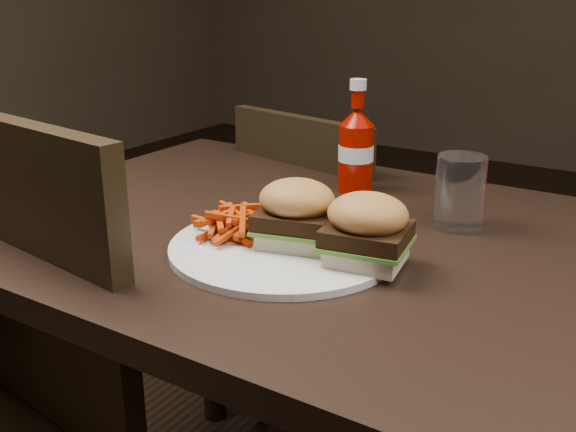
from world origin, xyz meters
The scene contains 8 objects.
dining_table centered at (0.00, 0.00, 0.73)m, with size 1.20×0.80×0.04m, color black.
chair_far centered at (-0.23, 0.50, 0.43)m, with size 0.39×0.39×0.04m, color black.
plate centered at (-0.03, -0.10, 0.76)m, with size 0.33×0.33×0.01m, color white.
sandwich_half_a centered at (-0.01, -0.09, 0.77)m, with size 0.10×0.09×0.03m, color beige.
sandwich_half_b centered at (0.10, -0.09, 0.77)m, with size 0.10×0.09×0.03m, color beige.
fries_pile centered at (-0.10, -0.11, 0.78)m, with size 0.11×0.11×0.04m, color #AB3702, non-canonical shape.
ketchup_bottle centered at (-0.08, 0.22, 0.81)m, with size 0.06×0.06×0.13m, color #960A00.
tumbler centered at (0.15, 0.13, 0.81)m, with size 0.08×0.08×0.12m, color white.
Camera 1 is at (0.47, -0.85, 1.12)m, focal length 42.00 mm.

